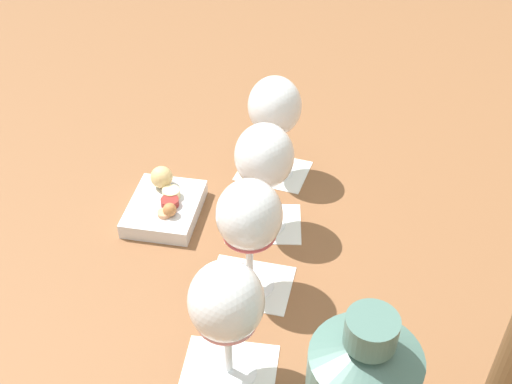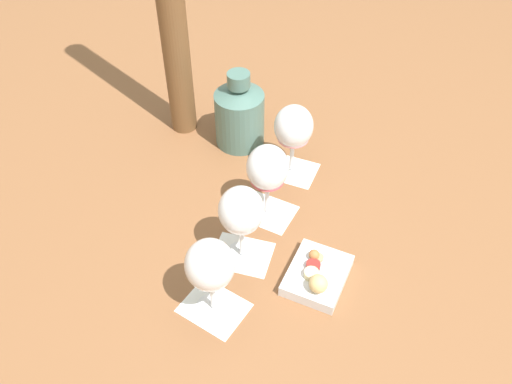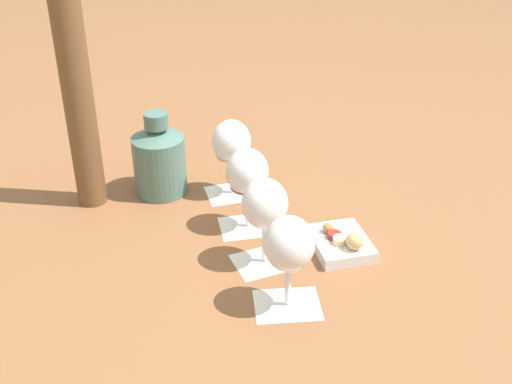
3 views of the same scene
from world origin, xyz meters
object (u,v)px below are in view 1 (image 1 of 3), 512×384
wine_glass_0 (226,306)px  snack_dish (165,205)px  wine_glass_2 (264,161)px  wine_glass_3 (275,111)px  wine_glass_1 (249,220)px

wine_glass_0 → snack_dish: bearing=-18.0°
wine_glass_0 → snack_dish: (0.30, -0.10, -0.11)m
wine_glass_2 → wine_glass_3: 0.13m
wine_glass_0 → wine_glass_2: same height
wine_glass_0 → snack_dish: 0.33m
wine_glass_0 → wine_glass_2: size_ratio=1.00×
wine_glass_1 → wine_glass_3: same height
wine_glass_1 → wine_glass_3: bearing=-46.9°
wine_glass_2 → wine_glass_3: (0.09, -0.10, -0.00)m
wine_glass_1 → wine_glass_2: same height
wine_glass_0 → wine_glass_2: 0.27m
wine_glass_2 → snack_dish: size_ratio=1.05×
wine_glass_1 → wine_glass_2: size_ratio=1.00×
wine_glass_2 → wine_glass_0: bearing=132.0°
wine_glass_0 → snack_dish: size_ratio=1.05×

